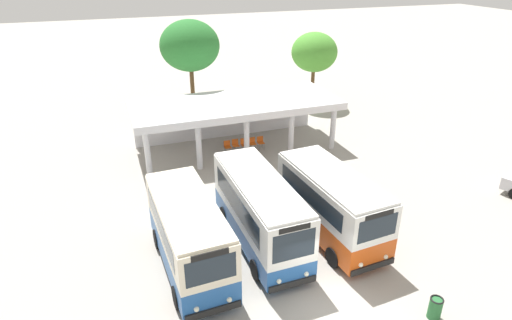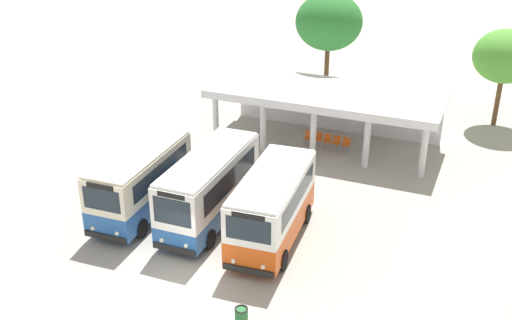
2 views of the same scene
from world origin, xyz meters
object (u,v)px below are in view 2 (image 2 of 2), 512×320
at_px(waiting_chair_end_by_column, 308,137).
at_px(waiting_chair_second_from_end, 318,138).
at_px(city_bus_nearest_orange, 141,180).
at_px(city_bus_middle_cream, 272,205).
at_px(waiting_chair_fifth_seat, 346,143).
at_px(litter_bin_apron, 241,318).
at_px(city_bus_second_in_row, 209,186).
at_px(waiting_chair_fourth_seat, 336,141).
at_px(waiting_chair_middle_seat, 327,140).

bearing_deg(waiting_chair_end_by_column, waiting_chair_second_from_end, 6.87).
xyz_separation_m(city_bus_nearest_orange, city_bus_middle_cream, (6.70, 0.14, 0.02)).
xyz_separation_m(city_bus_nearest_orange, waiting_chair_second_from_end, (5.42, 11.01, -1.27)).
height_order(waiting_chair_end_by_column, waiting_chair_fifth_seat, same).
xyz_separation_m(waiting_chair_end_by_column, litter_bin_apron, (3.02, -16.74, -0.07)).
bearing_deg(waiting_chair_second_from_end, city_bus_second_in_row, -101.27).
height_order(waiting_chair_second_from_end, waiting_chair_fifth_seat, same).
relative_size(waiting_chair_end_by_column, litter_bin_apron, 0.96).
height_order(city_bus_nearest_orange, city_bus_second_in_row, city_bus_second_in_row).
height_order(waiting_chair_second_from_end, litter_bin_apron, litter_bin_apron).
relative_size(city_bus_nearest_orange, litter_bin_apron, 7.41).
distance_m(city_bus_nearest_orange, waiting_chair_fourth_seat, 12.82).
xyz_separation_m(city_bus_nearest_orange, waiting_chair_fifth_seat, (7.19, 10.88, -1.27)).
height_order(city_bus_nearest_orange, city_bus_middle_cream, city_bus_middle_cream).
height_order(waiting_chair_fourth_seat, waiting_chair_fifth_seat, same).
bearing_deg(litter_bin_apron, waiting_chair_fifth_seat, 92.26).
relative_size(waiting_chair_second_from_end, waiting_chair_fifth_seat, 1.00).
relative_size(city_bus_middle_cream, waiting_chair_middle_seat, 7.82).
xyz_separation_m(waiting_chair_second_from_end, waiting_chair_fourth_seat, (1.18, -0.10, 0.00)).
bearing_deg(waiting_chair_fifth_seat, city_bus_middle_cream, -92.61).
xyz_separation_m(waiting_chair_second_from_end, waiting_chair_middle_seat, (0.59, -0.07, 0.00)).
relative_size(waiting_chair_second_from_end, litter_bin_apron, 0.96).
relative_size(city_bus_nearest_orange, waiting_chair_middle_seat, 7.75).
height_order(waiting_chair_second_from_end, waiting_chair_fourth_seat, same).
xyz_separation_m(city_bus_nearest_orange, litter_bin_apron, (7.85, -5.80, -1.34)).
bearing_deg(waiting_chair_second_from_end, waiting_chair_middle_seat, -6.91).
distance_m(city_bus_nearest_orange, waiting_chair_fifth_seat, 13.10).
height_order(waiting_chair_end_by_column, waiting_chair_middle_seat, same).
xyz_separation_m(city_bus_nearest_orange, city_bus_second_in_row, (3.35, 0.64, 0.05)).
distance_m(city_bus_nearest_orange, waiting_chair_end_by_column, 12.03).
bearing_deg(city_bus_second_in_row, litter_bin_apron, -55.04).
bearing_deg(waiting_chair_fourth_seat, city_bus_second_in_row, -107.55).
distance_m(waiting_chair_fourth_seat, litter_bin_apron, 16.76).
relative_size(waiting_chair_middle_seat, waiting_chair_fourth_seat, 1.00).
relative_size(city_bus_second_in_row, city_bus_middle_cream, 1.08).
bearing_deg(waiting_chair_middle_seat, city_bus_middle_cream, -86.33).
xyz_separation_m(waiting_chair_end_by_column, waiting_chair_fourth_seat, (1.77, -0.03, 0.00)).
height_order(city_bus_second_in_row, waiting_chair_middle_seat, city_bus_second_in_row).
relative_size(city_bus_nearest_orange, waiting_chair_second_from_end, 7.75).
bearing_deg(waiting_chair_fifth_seat, waiting_chair_middle_seat, 177.06).
distance_m(waiting_chair_end_by_column, litter_bin_apron, 17.01).
bearing_deg(waiting_chair_fifth_seat, waiting_chair_second_from_end, 175.73).
height_order(waiting_chair_middle_seat, waiting_chair_fifth_seat, same).
height_order(waiting_chair_middle_seat, waiting_chair_fourth_seat, same).
xyz_separation_m(city_bus_middle_cream, waiting_chair_fourth_seat, (-0.10, 10.77, -1.29)).
bearing_deg(waiting_chair_second_from_end, city_bus_middle_cream, -83.27).
xyz_separation_m(waiting_chair_second_from_end, waiting_chair_fifth_seat, (1.77, -0.13, 0.00)).
height_order(city_bus_nearest_orange, waiting_chair_fourth_seat, city_bus_nearest_orange).
bearing_deg(city_bus_second_in_row, city_bus_nearest_orange, -169.23).
bearing_deg(litter_bin_apron, waiting_chair_fourth_seat, 94.28).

